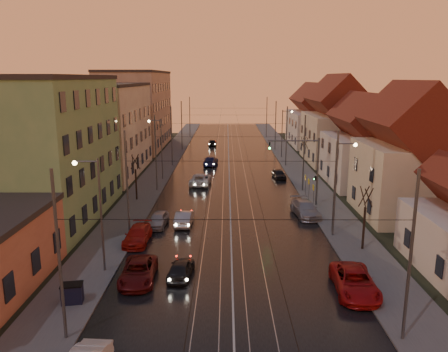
{
  "coord_description": "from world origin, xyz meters",
  "views": [
    {
      "loc": [
        -0.4,
        -25.92,
        13.15
      ],
      "look_at": [
        -0.65,
        20.65,
        2.62
      ],
      "focal_mm": 35.0,
      "sensor_mm": 36.0,
      "label": 1
    }
  ],
  "objects_px": {
    "parked_right_1": "(305,209)",
    "parked_right_2": "(279,174)",
    "driving_car_1": "(184,218)",
    "parked_right_0": "(354,282)",
    "driving_car_3": "(211,161)",
    "parked_left_3": "(158,220)",
    "street_lamp_3": "(284,129)",
    "driving_car_0": "(181,268)",
    "parked_left_1": "(138,272)",
    "traffic_light_mast": "(308,163)",
    "parked_left_2": "(138,235)",
    "street_lamp_1": "(339,178)",
    "dumpster": "(72,294)",
    "street_lamp_2": "(159,143)",
    "driving_car_2": "(201,179)",
    "street_lamp_0": "(96,204)",
    "driving_car_4": "(212,143)"
  },
  "relations": [
    {
      "from": "parked_right_2",
      "to": "street_lamp_2",
      "type": "bearing_deg",
      "value": 176.01
    },
    {
      "from": "street_lamp_0",
      "to": "dumpster",
      "type": "xyz_separation_m",
      "value": [
        -0.38,
        -4.43,
        -4.19
      ]
    },
    {
      "from": "driving_car_0",
      "to": "parked_left_1",
      "type": "distance_m",
      "value": 2.81
    },
    {
      "from": "parked_right_0",
      "to": "parked_right_1",
      "type": "height_order",
      "value": "parked_right_1"
    },
    {
      "from": "parked_left_1",
      "to": "street_lamp_2",
      "type": "bearing_deg",
      "value": 92.84
    },
    {
      "from": "parked_right_2",
      "to": "driving_car_3",
      "type": "bearing_deg",
      "value": 130.07
    },
    {
      "from": "driving_car_3",
      "to": "parked_left_3",
      "type": "distance_m",
      "value": 28.28
    },
    {
      "from": "parked_left_3",
      "to": "parked_right_2",
      "type": "xyz_separation_m",
      "value": [
        13.15,
        19.23,
        -0.03
      ]
    },
    {
      "from": "driving_car_2",
      "to": "street_lamp_1",
      "type": "bearing_deg",
      "value": 130.04
    },
    {
      "from": "driving_car_4",
      "to": "street_lamp_0",
      "type": "bearing_deg",
      "value": 82.73
    },
    {
      "from": "driving_car_0",
      "to": "parked_left_3",
      "type": "bearing_deg",
      "value": -67.86
    },
    {
      "from": "traffic_light_mast",
      "to": "dumpster",
      "type": "xyz_separation_m",
      "value": [
        -17.48,
        -20.43,
        -3.9
      ]
    },
    {
      "from": "parked_right_2",
      "to": "dumpster",
      "type": "distance_m",
      "value": 36.89
    },
    {
      "from": "street_lamp_1",
      "to": "traffic_light_mast",
      "type": "relative_size",
      "value": 1.11
    },
    {
      "from": "street_lamp_2",
      "to": "parked_right_0",
      "type": "xyz_separation_m",
      "value": [
        16.7,
        -30.84,
        -4.16
      ]
    },
    {
      "from": "driving_car_4",
      "to": "parked_right_2",
      "type": "xyz_separation_m",
      "value": [
        9.73,
        -28.26,
        -0.06
      ]
    },
    {
      "from": "driving_car_1",
      "to": "parked_right_0",
      "type": "xyz_separation_m",
      "value": [
        11.82,
        -12.81,
        0.06
      ]
    },
    {
      "from": "dumpster",
      "to": "parked_left_3",
      "type": "bearing_deg",
      "value": 68.23
    },
    {
      "from": "driving_car_3",
      "to": "parked_right_1",
      "type": "distance_m",
      "value": 26.9
    },
    {
      "from": "parked_right_0",
      "to": "parked_left_3",
      "type": "bearing_deg",
      "value": 141.93
    },
    {
      "from": "driving_car_0",
      "to": "parked_left_3",
      "type": "relative_size",
      "value": 0.97
    },
    {
      "from": "driving_car_4",
      "to": "parked_right_2",
      "type": "distance_m",
      "value": 29.89
    },
    {
      "from": "street_lamp_1",
      "to": "traffic_light_mast",
      "type": "bearing_deg",
      "value": 97.91
    },
    {
      "from": "street_lamp_0",
      "to": "street_lamp_2",
      "type": "height_order",
      "value": "same"
    },
    {
      "from": "street_lamp_0",
      "to": "driving_car_3",
      "type": "xyz_separation_m",
      "value": [
        6.29,
        37.58,
        -4.18
      ]
    },
    {
      "from": "traffic_light_mast",
      "to": "parked_left_2",
      "type": "xyz_separation_m",
      "value": [
        -15.59,
        -10.47,
        -3.94
      ]
    },
    {
      "from": "parked_right_2",
      "to": "parked_left_1",
      "type": "bearing_deg",
      "value": -119.86
    },
    {
      "from": "street_lamp_3",
      "to": "parked_left_1",
      "type": "distance_m",
      "value": 48.01
    },
    {
      "from": "street_lamp_1",
      "to": "parked_left_3",
      "type": "relative_size",
      "value": 2.12
    },
    {
      "from": "traffic_light_mast",
      "to": "parked_right_0",
      "type": "distance_m",
      "value": 19.24
    },
    {
      "from": "driving_car_1",
      "to": "street_lamp_1",
      "type": "bearing_deg",
      "value": 173.72
    },
    {
      "from": "parked_right_1",
      "to": "parked_right_2",
      "type": "distance_m",
      "value": 16.16
    },
    {
      "from": "street_lamp_2",
      "to": "parked_right_1",
      "type": "bearing_deg",
      "value": -43.21
    },
    {
      "from": "traffic_light_mast",
      "to": "parked_right_1",
      "type": "bearing_deg",
      "value": -102.32
    },
    {
      "from": "driving_car_2",
      "to": "parked_right_2",
      "type": "bearing_deg",
      "value": -157.1
    },
    {
      "from": "parked_right_2",
      "to": "parked_right_0",
      "type": "bearing_deg",
      "value": -95.0
    },
    {
      "from": "driving_car_1",
      "to": "parked_right_2",
      "type": "bearing_deg",
      "value": -117.81
    },
    {
      "from": "street_lamp_3",
      "to": "parked_left_2",
      "type": "bearing_deg",
      "value": -113.47
    },
    {
      "from": "driving_car_1",
      "to": "parked_right_1",
      "type": "relative_size",
      "value": 0.81
    },
    {
      "from": "street_lamp_1",
      "to": "parked_right_1",
      "type": "xyz_separation_m",
      "value": [
        -1.85,
        4.63,
        -4.15
      ]
    },
    {
      "from": "parked_left_2",
      "to": "parked_right_2",
      "type": "relative_size",
      "value": 1.27
    },
    {
      "from": "parked_right_1",
      "to": "parked_right_2",
      "type": "bearing_deg",
      "value": 85.64
    },
    {
      "from": "street_lamp_0",
      "to": "driving_car_0",
      "type": "bearing_deg",
      "value": -7.38
    },
    {
      "from": "parked_left_1",
      "to": "parked_right_1",
      "type": "relative_size",
      "value": 0.94
    },
    {
      "from": "street_lamp_3",
      "to": "driving_car_0",
      "type": "distance_m",
      "value": 46.66
    },
    {
      "from": "parked_left_3",
      "to": "parked_left_1",
      "type": "bearing_deg",
      "value": -84.43
    },
    {
      "from": "street_lamp_2",
      "to": "driving_car_1",
      "type": "distance_m",
      "value": 19.16
    },
    {
      "from": "street_lamp_1",
      "to": "street_lamp_2",
      "type": "height_order",
      "value": "same"
    },
    {
      "from": "parked_right_1",
      "to": "dumpster",
      "type": "distance_m",
      "value": 23.9
    },
    {
      "from": "driving_car_0",
      "to": "parked_left_2",
      "type": "bearing_deg",
      "value": -51.09
    }
  ]
}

